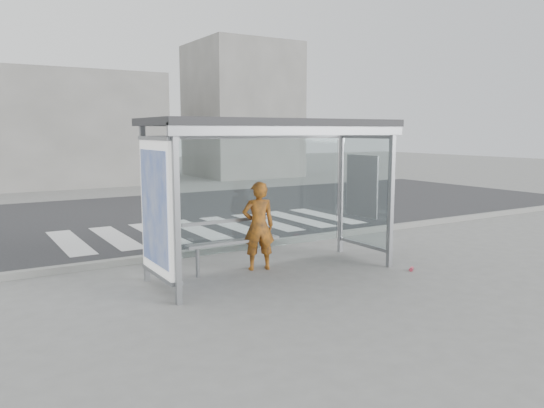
# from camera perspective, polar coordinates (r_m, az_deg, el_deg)

# --- Properties ---
(ground) EXTENTS (80.00, 80.00, 0.00)m
(ground) POSITION_cam_1_polar(r_m,az_deg,el_deg) (9.16, 0.20, -7.48)
(ground) COLOR slate
(ground) RESTS_ON ground
(road) EXTENTS (30.00, 10.00, 0.01)m
(road) POSITION_cam_1_polar(r_m,az_deg,el_deg) (15.44, -13.51, -1.38)
(road) COLOR #29292C
(road) RESTS_ON ground
(curb) EXTENTS (30.00, 0.18, 0.12)m
(curb) POSITION_cam_1_polar(r_m,az_deg,el_deg) (10.81, -5.23, -4.81)
(curb) COLOR gray
(curb) RESTS_ON ground
(crosswalk) EXTENTS (7.55, 3.00, 0.00)m
(crosswalk) POSITION_cam_1_polar(r_m,az_deg,el_deg) (13.50, -6.18, -2.52)
(crosswalk) COLOR silver
(crosswalk) RESTS_ON ground
(bus_shelter) EXTENTS (4.25, 1.65, 2.62)m
(bus_shelter) POSITION_cam_1_polar(r_m,az_deg,el_deg) (8.71, -2.09, 4.95)
(bus_shelter) COLOR gray
(bus_shelter) RESTS_ON ground
(building_center) EXTENTS (8.00, 5.00, 5.00)m
(building_center) POSITION_cam_1_polar(r_m,az_deg,el_deg) (25.95, -21.25, 7.50)
(building_center) COLOR slate
(building_center) RESTS_ON ground
(building_right) EXTENTS (5.00, 5.00, 7.00)m
(building_right) POSITION_cam_1_polar(r_m,az_deg,el_deg) (28.96, -3.29, 9.98)
(building_right) COLOR slate
(building_right) RESTS_ON ground
(person) EXTENTS (0.65, 0.52, 1.56)m
(person) POSITION_cam_1_polar(r_m,az_deg,el_deg) (9.26, -1.47, -2.37)
(person) COLOR #D14513
(person) RESTS_ON ground
(bench) EXTENTS (1.73, 0.32, 0.90)m
(bench) POSITION_cam_1_polar(r_m,az_deg,el_deg) (9.21, -4.25, -4.02)
(bench) COLOR slate
(bench) RESTS_ON ground
(soda_can) EXTENTS (0.14, 0.13, 0.07)m
(soda_can) POSITION_cam_1_polar(r_m,az_deg,el_deg) (9.63, 14.77, -6.78)
(soda_can) COLOR #EB455F
(soda_can) RESTS_ON ground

